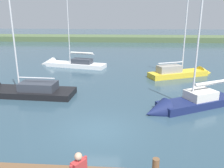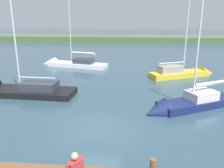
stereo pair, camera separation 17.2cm
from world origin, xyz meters
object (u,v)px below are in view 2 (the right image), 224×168
sailboat_far_left (185,74)px  sailboat_inner_slip (69,65)px  mooring_post_near (153,167)px  sailboat_outer_mooring (9,91)px  sailboat_mid_channel (186,106)px

sailboat_far_left → sailboat_inner_slip: sailboat_inner_slip is taller
mooring_post_near → sailboat_outer_mooring: (10.56, -10.19, -0.92)m
sailboat_far_left → sailboat_outer_mooring: (15.38, 6.96, -0.01)m
sailboat_far_left → sailboat_outer_mooring: bearing=-179.1°
mooring_post_near → sailboat_far_left: 17.83m
sailboat_far_left → sailboat_outer_mooring: sailboat_far_left is taller
sailboat_outer_mooring → sailboat_mid_channel: sailboat_outer_mooring is taller
sailboat_mid_channel → mooring_post_near: bearing=42.8°
mooring_post_near → sailboat_far_left: (-4.82, -17.15, -0.90)m
sailboat_far_left → sailboat_mid_channel: bearing=-125.5°
sailboat_far_left → sailboat_inner_slip: (13.35, -3.95, -0.09)m
sailboat_far_left → sailboat_mid_channel: (1.92, 9.04, 0.03)m
sailboat_far_left → sailboat_mid_channel: 9.24m
sailboat_inner_slip → sailboat_mid_channel: size_ratio=1.42×
sailboat_outer_mooring → sailboat_mid_channel: bearing=174.4°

